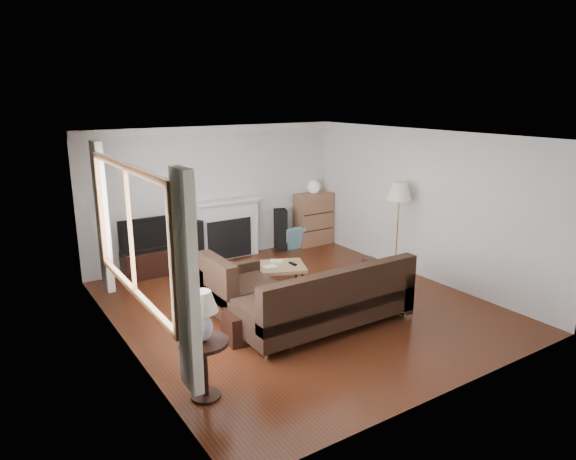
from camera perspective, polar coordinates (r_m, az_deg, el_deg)
room at (r=7.32m, az=1.28°, el=0.63°), size 5.10×5.60×2.54m
window at (r=6.05m, az=-17.12°, el=-0.16°), size 0.12×2.74×1.54m
curtain_near at (r=4.73m, az=-11.16°, el=-5.85°), size 0.10×0.35×2.10m
curtain_far at (r=7.54m, az=-19.93°, el=1.32°), size 0.10×0.35×2.10m
fireplace at (r=9.77m, az=-6.75°, el=0.11°), size 1.40×0.26×1.15m
tv_stand at (r=9.19m, az=-15.12°, el=-3.54°), size 0.91×0.41×0.46m
television at (r=9.04m, az=-15.35°, el=-0.35°), size 1.05×0.14×0.60m
speaker_left at (r=9.45m, az=-10.40°, el=-1.50°), size 0.32×0.35×0.85m
speaker_right at (r=10.27m, az=-0.83°, el=0.03°), size 0.32×0.34×0.83m
bookshelf at (r=10.66m, az=2.84°, el=1.24°), size 0.78×0.37×1.08m
globe_lamp at (r=10.52m, az=2.88°, el=4.80°), size 0.27×0.27×0.27m
sectional_sofa at (r=6.93m, az=4.10°, el=-7.42°), size 2.64×1.93×0.85m
coffee_table at (r=8.10m, az=-2.31°, el=-5.51°), size 1.33×1.04×0.46m
footstool at (r=6.68m, az=-5.01°, el=-10.53°), size 0.50×0.50×0.38m
floor_lamp at (r=8.98m, az=12.06°, el=0.10°), size 0.54×0.54×1.62m
side_table at (r=5.52m, az=-9.25°, el=-15.02°), size 0.51×0.51×0.64m
table_lamp at (r=5.25m, az=-9.52°, el=-9.48°), size 0.33×0.33×0.53m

